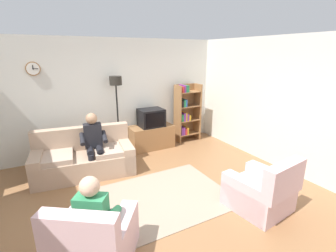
{
  "coord_description": "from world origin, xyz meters",
  "views": [
    {
      "loc": [
        -1.58,
        -3.18,
        2.37
      ],
      "look_at": [
        0.48,
        0.62,
        1.07
      ],
      "focal_mm": 26.2,
      "sensor_mm": 36.0,
      "label": 1
    }
  ],
  "objects_px": {
    "bookshelf": "(185,113)",
    "armchair_near_bookshelf": "(261,192)",
    "couch": "(84,159)",
    "armchair_near_window": "(95,242)",
    "tv_stand": "(151,137)",
    "person_on_couch": "(94,141)",
    "person_in_left_armchair": "(96,214)",
    "floor_lamp": "(116,94)",
    "tv": "(151,118)"
  },
  "relations": [
    {
      "from": "floor_lamp",
      "to": "armchair_near_bookshelf",
      "type": "bearing_deg",
      "value": -69.56
    },
    {
      "from": "tv_stand",
      "to": "tv",
      "type": "bearing_deg",
      "value": -90.0
    },
    {
      "from": "person_on_couch",
      "to": "armchair_near_bookshelf",
      "type": "bearing_deg",
      "value": -50.66
    },
    {
      "from": "couch",
      "to": "bookshelf",
      "type": "height_order",
      "value": "bookshelf"
    },
    {
      "from": "tv",
      "to": "tv_stand",
      "type": "bearing_deg",
      "value": 90.0
    },
    {
      "from": "armchair_near_window",
      "to": "person_on_couch",
      "type": "distance_m",
      "value": 2.36
    },
    {
      "from": "person_on_couch",
      "to": "tv_stand",
      "type": "bearing_deg",
      "value": 25.57
    },
    {
      "from": "couch",
      "to": "bookshelf",
      "type": "relative_size",
      "value": 1.28
    },
    {
      "from": "floor_lamp",
      "to": "armchair_near_window",
      "type": "distance_m",
      "value": 3.56
    },
    {
      "from": "couch",
      "to": "armchair_near_window",
      "type": "bearing_deg",
      "value": -97.51
    },
    {
      "from": "tv_stand",
      "to": "armchair_near_bookshelf",
      "type": "xyz_separation_m",
      "value": [
        0.41,
        -3.18,
        -0.0
      ]
    },
    {
      "from": "floor_lamp",
      "to": "armchair_near_bookshelf",
      "type": "height_order",
      "value": "floor_lamp"
    },
    {
      "from": "tv_stand",
      "to": "floor_lamp",
      "type": "distance_m",
      "value": 1.42
    },
    {
      "from": "couch",
      "to": "tv_stand",
      "type": "relative_size",
      "value": 1.82
    },
    {
      "from": "tv",
      "to": "person_in_left_armchair",
      "type": "height_order",
      "value": "person_in_left_armchair"
    },
    {
      "from": "armchair_near_window",
      "to": "couch",
      "type": "bearing_deg",
      "value": 82.49
    },
    {
      "from": "bookshelf",
      "to": "person_on_couch",
      "type": "relative_size",
      "value": 1.26
    },
    {
      "from": "person_on_couch",
      "to": "person_in_left_armchair",
      "type": "relative_size",
      "value": 1.11
    },
    {
      "from": "armchair_near_bookshelf",
      "to": "person_on_couch",
      "type": "relative_size",
      "value": 0.79
    },
    {
      "from": "floor_lamp",
      "to": "person_on_couch",
      "type": "relative_size",
      "value": 1.49
    },
    {
      "from": "tv_stand",
      "to": "armchair_near_window",
      "type": "xyz_separation_m",
      "value": [
        -2.09,
        -3.02,
        -0.0
      ]
    },
    {
      "from": "tv",
      "to": "bookshelf",
      "type": "height_order",
      "value": "bookshelf"
    },
    {
      "from": "armchair_near_window",
      "to": "armchair_near_bookshelf",
      "type": "bearing_deg",
      "value": -3.67
    },
    {
      "from": "floor_lamp",
      "to": "armchair_near_window",
      "type": "xyz_separation_m",
      "value": [
        -1.27,
        -3.12,
        -1.16
      ]
    },
    {
      "from": "armchair_near_bookshelf",
      "to": "armchair_near_window",
      "type": "bearing_deg",
      "value": 176.33
    },
    {
      "from": "tv_stand",
      "to": "bookshelf",
      "type": "height_order",
      "value": "bookshelf"
    },
    {
      "from": "bookshelf",
      "to": "floor_lamp",
      "type": "bearing_deg",
      "value": 179.13
    },
    {
      "from": "armchair_near_bookshelf",
      "to": "person_on_couch",
      "type": "xyz_separation_m",
      "value": [
        -1.99,
        2.42,
        0.41
      ]
    },
    {
      "from": "couch",
      "to": "tv_stand",
      "type": "height_order",
      "value": "couch"
    },
    {
      "from": "armchair_near_bookshelf",
      "to": "floor_lamp",
      "type": "bearing_deg",
      "value": 110.44
    },
    {
      "from": "couch",
      "to": "person_in_left_armchair",
      "type": "bearing_deg",
      "value": -96.5
    },
    {
      "from": "tv_stand",
      "to": "floor_lamp",
      "type": "bearing_deg",
      "value": 173.07
    },
    {
      "from": "armchair_near_bookshelf",
      "to": "person_in_left_armchair",
      "type": "distance_m",
      "value": 2.48
    },
    {
      "from": "bookshelf",
      "to": "floor_lamp",
      "type": "height_order",
      "value": "floor_lamp"
    },
    {
      "from": "tv",
      "to": "person_on_couch",
      "type": "bearing_deg",
      "value": -155.15
    },
    {
      "from": "bookshelf",
      "to": "floor_lamp",
      "type": "distance_m",
      "value": 2.0
    },
    {
      "from": "person_in_left_armchair",
      "to": "couch",
      "type": "bearing_deg",
      "value": 83.5
    },
    {
      "from": "armchair_near_bookshelf",
      "to": "bookshelf",
      "type": "bearing_deg",
      "value": 78.41
    },
    {
      "from": "armchair_near_bookshelf",
      "to": "person_in_left_armchair",
      "type": "xyz_separation_m",
      "value": [
        -2.44,
        0.23,
        0.32
      ]
    },
    {
      "from": "person_on_couch",
      "to": "tv",
      "type": "bearing_deg",
      "value": 24.85
    },
    {
      "from": "bookshelf",
      "to": "armchair_near_window",
      "type": "bearing_deg",
      "value": -135.67
    },
    {
      "from": "tv",
      "to": "floor_lamp",
      "type": "relative_size",
      "value": 0.32
    },
    {
      "from": "bookshelf",
      "to": "armchair_near_bookshelf",
      "type": "relative_size",
      "value": 1.6
    },
    {
      "from": "tv_stand",
      "to": "person_on_couch",
      "type": "relative_size",
      "value": 0.89
    },
    {
      "from": "couch",
      "to": "armchair_near_window",
      "type": "relative_size",
      "value": 1.7
    },
    {
      "from": "tv",
      "to": "bookshelf",
      "type": "bearing_deg",
      "value": 5.05
    },
    {
      "from": "couch",
      "to": "armchair_near_bookshelf",
      "type": "relative_size",
      "value": 2.05
    },
    {
      "from": "tv_stand",
      "to": "armchair_near_bookshelf",
      "type": "bearing_deg",
      "value": -82.71
    },
    {
      "from": "tv",
      "to": "floor_lamp",
      "type": "height_order",
      "value": "floor_lamp"
    },
    {
      "from": "person_in_left_armchair",
      "to": "floor_lamp",
      "type": "bearing_deg",
      "value": 68.1
    }
  ]
}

